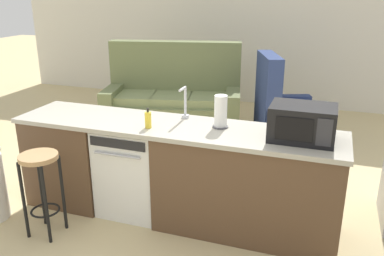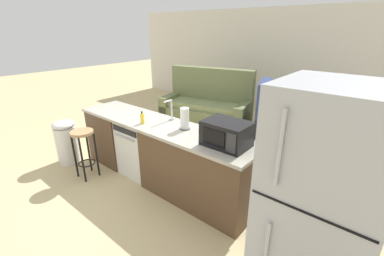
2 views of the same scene
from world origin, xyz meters
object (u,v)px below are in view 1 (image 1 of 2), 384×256
(couch, at_px, (174,101))
(bar_stool, at_px, (41,177))
(dishwasher, at_px, (135,169))
(armchair, at_px, (281,116))
(soap_bottle, at_px, (148,120))
(microwave, at_px, (302,123))
(paper_towel_roll, at_px, (221,112))

(couch, bearing_deg, bar_stool, -89.48)
(dishwasher, height_order, armchair, armchair)
(bar_stool, distance_m, armchair, 3.40)
(dishwasher, relative_size, couch, 0.39)
(dishwasher, xyz_separation_m, bar_stool, (-0.55, -0.63, 0.11))
(soap_bottle, bearing_deg, bar_stool, -147.28)
(microwave, height_order, armchair, armchair)
(dishwasher, height_order, paper_towel_roll, paper_towel_roll)
(dishwasher, relative_size, armchair, 0.70)
(dishwasher, relative_size, microwave, 1.68)
(dishwasher, distance_m, microwave, 1.61)
(couch, bearing_deg, paper_towel_roll, -59.74)
(armchair, bearing_deg, couch, 177.35)
(dishwasher, height_order, bar_stool, dishwasher)
(microwave, xyz_separation_m, armchair, (-0.43, 2.37, -0.69))
(microwave, xyz_separation_m, paper_towel_roll, (-0.68, 0.08, -0.00))
(couch, bearing_deg, dishwasher, -76.75)
(microwave, distance_m, couch, 3.26)
(paper_towel_roll, xyz_separation_m, bar_stool, (-1.35, -0.71, -0.50))
(bar_stool, height_order, armchair, armchair)
(bar_stool, bearing_deg, couch, 90.52)
(microwave, height_order, bar_stool, microwave)
(bar_stool, relative_size, couch, 0.34)
(couch, bearing_deg, microwave, -49.84)
(soap_bottle, height_order, armchair, armchair)
(paper_towel_roll, bearing_deg, dishwasher, -174.52)
(microwave, height_order, soap_bottle, microwave)
(soap_bottle, height_order, bar_stool, soap_bottle)
(dishwasher, distance_m, couch, 2.51)
(soap_bottle, bearing_deg, couch, 107.22)
(soap_bottle, bearing_deg, dishwasher, 148.21)
(couch, xyz_separation_m, armchair, (1.63, -0.08, -0.04))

